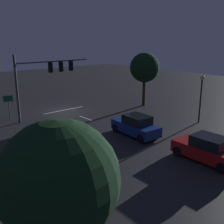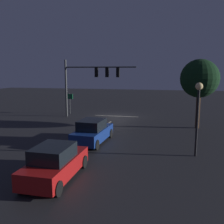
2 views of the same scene
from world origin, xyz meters
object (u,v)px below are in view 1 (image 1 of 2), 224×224
(car_distant, at_px, (207,149))
(tree_right_near, at_px, (59,181))
(street_lamp_left_kerb, at_px, (201,89))
(route_sign, at_px, (8,102))
(tree_left_near, at_px, (145,68))
(traffic_signal_assembly, at_px, (45,73))
(car_approaching, at_px, (136,126))

(car_distant, height_order, tree_right_near, tree_right_near)
(car_distant, distance_m, street_lamp_left_kerb, 8.82)
(car_distant, relative_size, route_sign, 1.82)
(car_distant, xyz_separation_m, street_lamp_left_kerb, (-6.98, -4.83, 2.39))
(street_lamp_left_kerb, bearing_deg, tree_right_near, 20.65)
(route_sign, distance_m, tree_left_near, 15.13)
(street_lamp_left_kerb, distance_m, tree_right_near, 20.32)
(car_distant, relative_size, street_lamp_left_kerb, 0.98)
(car_distant, xyz_separation_m, tree_right_near, (12.02, 2.33, 3.25))
(route_sign, relative_size, tree_left_near, 0.39)
(traffic_signal_assembly, height_order, tree_right_near, traffic_signal_assembly)
(traffic_signal_assembly, relative_size, tree_left_near, 1.29)
(route_sign, bearing_deg, traffic_signal_assembly, 152.15)
(car_approaching, xyz_separation_m, street_lamp_left_kerb, (-6.98, 1.53, 2.39))
(tree_left_near, bearing_deg, street_lamp_left_kerb, 82.90)
(traffic_signal_assembly, bearing_deg, car_approaching, 106.94)
(car_approaching, relative_size, tree_left_near, 0.73)
(tree_right_near, bearing_deg, route_sign, -106.49)
(car_approaching, distance_m, tree_left_near, 10.86)
(tree_right_near, bearing_deg, traffic_signal_assembly, -116.56)
(car_distant, relative_size, tree_left_near, 0.72)
(car_approaching, relative_size, street_lamp_left_kerb, 1.00)
(street_lamp_left_kerb, relative_size, tree_right_near, 0.78)
(street_lamp_left_kerb, bearing_deg, route_sign, -44.27)
(traffic_signal_assembly, bearing_deg, street_lamp_left_kerb, 131.76)
(route_sign, bearing_deg, tree_right_near, 73.51)
(traffic_signal_assembly, xyz_separation_m, street_lamp_left_kerb, (-9.88, 11.07, -1.23))
(street_lamp_left_kerb, height_order, tree_right_near, tree_right_near)
(tree_left_near, height_order, tree_right_near, tree_left_near)
(car_approaching, xyz_separation_m, tree_right_near, (12.02, 8.69, 3.25))
(car_approaching, distance_m, route_sign, 12.83)
(car_distant, distance_m, route_sign, 18.66)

